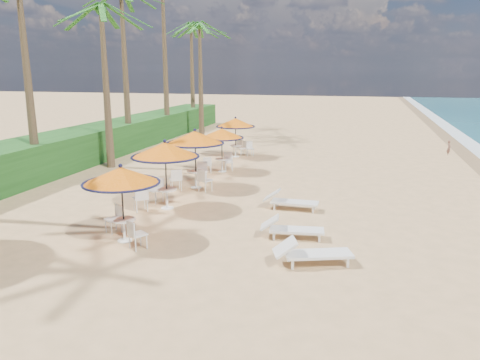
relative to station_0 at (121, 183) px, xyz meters
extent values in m
plane|color=tan|center=(4.93, 0.24, -1.86)|extent=(160.00, 160.00, 0.00)
cube|color=#194716|center=(-8.57, 11.24, -0.96)|extent=(3.00, 40.00, 1.80)
cylinder|color=black|center=(0.00, -0.01, -0.69)|extent=(0.05, 0.05, 2.33)
cone|color=orange|center=(0.00, -0.01, 0.22)|extent=(2.33, 2.33, 0.51)
torus|color=black|center=(0.00, -0.01, -0.01)|extent=(2.34, 2.34, 0.07)
sphere|color=black|center=(0.00, -0.01, 0.52)|extent=(0.12, 0.12, 0.12)
cylinder|color=white|center=(0.00, -0.01, -1.17)|extent=(0.71, 0.71, 0.04)
cylinder|color=white|center=(0.00, -0.01, -1.50)|extent=(0.08, 0.08, 0.71)
cylinder|color=black|center=(-0.12, 3.52, -0.59)|extent=(0.06, 0.06, 2.54)
cone|color=orange|center=(-0.12, 3.52, 0.41)|extent=(2.54, 2.54, 0.55)
torus|color=black|center=(-0.12, 3.52, 0.15)|extent=(2.54, 2.54, 0.08)
sphere|color=black|center=(-0.12, 3.52, 0.73)|extent=(0.13, 0.13, 0.13)
cylinder|color=white|center=(-0.12, 3.52, -1.11)|extent=(0.77, 0.77, 0.04)
cylinder|color=white|center=(-0.12, 3.52, -1.47)|extent=(0.09, 0.09, 0.77)
cylinder|color=black|center=(-0.15, 6.78, -0.59)|extent=(0.06, 0.06, 2.54)
cone|color=orange|center=(-0.15, 6.78, 0.41)|extent=(2.54, 2.54, 0.55)
torus|color=black|center=(-0.15, 6.78, 0.15)|extent=(2.54, 2.54, 0.08)
sphere|color=black|center=(-0.15, 6.78, 0.73)|extent=(0.13, 0.13, 0.13)
cylinder|color=white|center=(-0.15, 6.78, -1.11)|extent=(0.77, 0.77, 0.04)
cylinder|color=white|center=(-0.15, 6.78, -1.47)|extent=(0.09, 0.09, 0.77)
cylinder|color=black|center=(0.00, 10.28, -0.74)|extent=(0.05, 0.05, 2.23)
cone|color=orange|center=(0.00, 10.28, 0.13)|extent=(2.23, 2.23, 0.49)
torus|color=black|center=(0.00, 10.28, -0.09)|extent=(2.23, 2.23, 0.07)
sphere|color=black|center=(0.00, 10.28, 0.41)|extent=(0.12, 0.12, 0.12)
cylinder|color=white|center=(0.00, 10.28, -1.20)|extent=(0.68, 0.68, 0.04)
cylinder|color=white|center=(0.00, 10.28, -1.52)|extent=(0.08, 0.08, 0.68)
cylinder|color=black|center=(-0.44, 14.47, -0.70)|extent=(0.05, 0.05, 2.32)
cone|color=orange|center=(-0.44, 14.47, 0.21)|extent=(2.32, 2.32, 0.50)
torus|color=black|center=(-0.44, 14.47, -0.02)|extent=(2.32, 2.32, 0.07)
sphere|color=black|center=(-0.44, 14.47, 0.50)|extent=(0.12, 0.12, 0.12)
cylinder|color=white|center=(-0.44, 14.47, -1.17)|extent=(0.71, 0.71, 0.04)
cylinder|color=white|center=(-0.44, 14.47, -1.50)|extent=(0.08, 0.08, 0.71)
cube|color=white|center=(5.93, -0.26, -1.56)|extent=(1.94, 1.25, 0.08)
cube|color=white|center=(5.08, -0.57, -1.32)|extent=(0.80, 0.83, 0.45)
cube|color=white|center=(5.93, -0.26, -1.73)|extent=(0.06, 0.06, 0.26)
cube|color=white|center=(5.09, 1.57, -1.58)|extent=(1.76, 0.83, 0.07)
cube|color=white|center=(4.25, 1.46, -1.36)|extent=(0.64, 0.69, 0.42)
cube|color=white|center=(5.09, 1.57, -1.74)|extent=(0.06, 0.06, 0.24)
cube|color=white|center=(4.58, 4.60, -1.57)|extent=(1.77, 0.67, 0.07)
cube|color=white|center=(3.70, 4.62, -1.34)|extent=(0.60, 0.65, 0.44)
cube|color=white|center=(4.58, 4.60, -1.73)|extent=(0.06, 0.06, 0.25)
cone|color=brown|center=(-7.66, 5.89, 2.83)|extent=(0.44, 0.44, 9.38)
cone|color=brown|center=(-6.14, 9.86, 2.16)|extent=(0.44, 0.44, 8.03)
sphere|color=#1C5B1A|center=(-6.14, 9.86, 6.18)|extent=(0.56, 0.56, 0.56)
cone|color=brown|center=(-7.51, 14.56, 2.93)|extent=(0.44, 0.44, 9.58)
cone|color=brown|center=(-7.33, 20.22, 3.70)|extent=(0.44, 0.44, 11.12)
cone|color=brown|center=(-5.53, 22.80, 2.31)|extent=(0.44, 0.44, 8.33)
sphere|color=#1C5B1A|center=(-5.53, 22.80, 6.47)|extent=(0.56, 0.56, 0.56)
cone|color=brown|center=(-7.86, 27.18, 2.49)|extent=(0.44, 0.44, 8.70)
sphere|color=#1C5B1A|center=(-7.86, 27.18, 6.84)|extent=(0.56, 0.56, 0.56)
imported|color=brown|center=(12.04, 18.38, -1.37)|extent=(0.26, 0.37, 0.97)
camera|label=1|loc=(6.92, -12.22, 3.33)|focal=35.00mm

